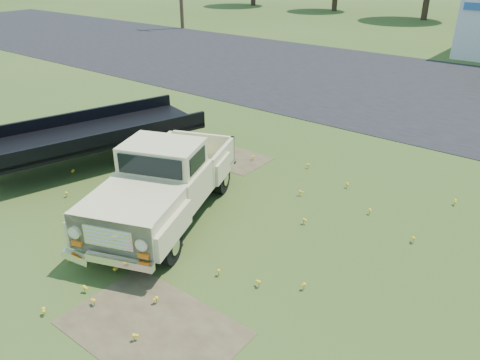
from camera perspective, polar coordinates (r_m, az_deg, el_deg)
ground at (r=11.04m, az=-4.40°, el=-5.64°), size 140.00×140.00×0.00m
asphalt_lot at (r=23.51m, az=21.14°, el=10.18°), size 90.00×14.00×0.02m
dirt_patch_a at (r=8.52m, az=-10.59°, el=-17.32°), size 3.00×2.00×0.01m
dirt_patch_b at (r=14.55m, az=-1.10°, el=2.68°), size 2.20×1.60×0.01m
vintage_pickup_truck at (r=11.03m, az=-9.17°, el=-0.17°), size 3.86×5.73×1.94m
flatbed_trailer at (r=14.69m, az=-17.91°, el=5.77°), size 4.37×7.64×1.98m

